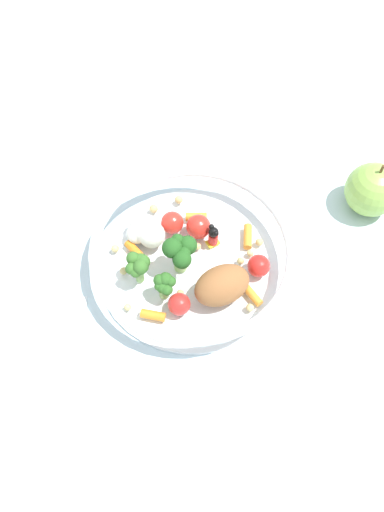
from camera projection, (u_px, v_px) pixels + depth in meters
ground_plane at (191, 257)px, 0.71m from camera, size 2.40×2.40×0.00m
food_container at (189, 255)px, 0.68m from camera, size 0.26×0.26×0.07m
loose_apple at (372, 190)px, 0.72m from camera, size 0.07×0.07×0.09m
folded_napkin at (30, 342)px, 0.64m from camera, size 0.15×0.16×0.01m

